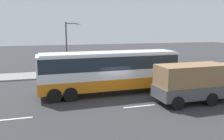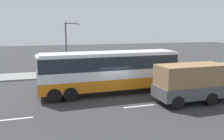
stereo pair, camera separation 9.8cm
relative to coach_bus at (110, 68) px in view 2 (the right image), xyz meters
name	(u,v)px [view 2 (the right image)]	position (x,y,z in m)	size (l,w,h in m)	color
ground_plane	(113,95)	(0.14, -0.61, -2.21)	(120.00, 120.00, 0.00)	#333335
sidewalk_curb	(90,73)	(0.14, 9.35, -2.13)	(80.00, 4.00, 0.15)	gray
lane_centreline	(70,113)	(-3.80, -3.80, -2.20)	(29.70, 0.16, 0.01)	white
coach_bus	(110,68)	(0.00, 0.00, 0.00)	(11.85, 2.94, 3.57)	orange
cargo_truck	(203,81)	(6.22, -4.08, -0.62)	(7.84, 2.60, 2.90)	red
car_yellow_taxi	(179,73)	(8.77, 3.18, -1.46)	(4.63, 2.00, 1.39)	gold
pedestrian_near_curb	(156,62)	(9.15, 9.08, -1.20)	(0.32, 0.32, 1.51)	black
street_lamp	(68,45)	(-2.61, 7.56, 1.44)	(1.66, 0.24, 6.03)	#47474C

